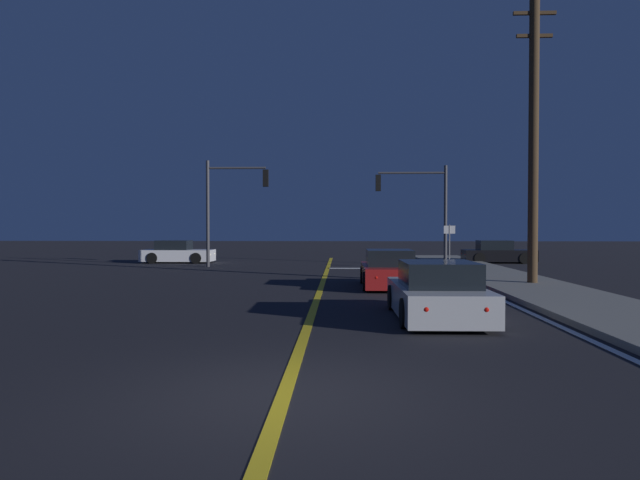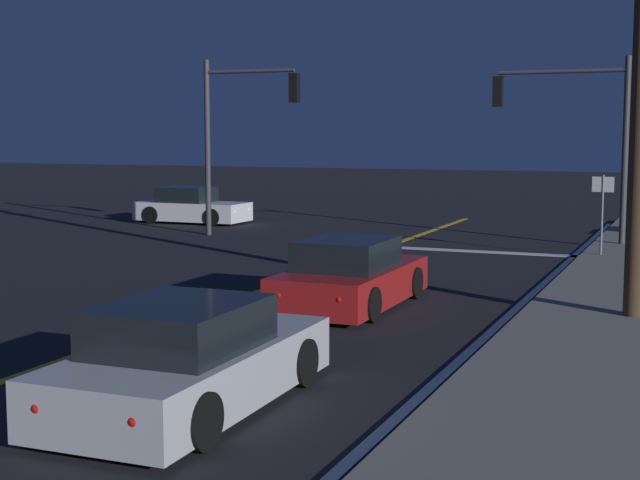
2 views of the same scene
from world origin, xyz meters
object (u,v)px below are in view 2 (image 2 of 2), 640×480
(car_following_oncoming_red, at_px, (350,277))
(traffic_signal_near_right, at_px, (575,121))
(street_sign_corner, at_px, (602,203))
(traffic_signal_far_left, at_px, (239,120))
(car_parked_curb_white, at_px, (191,207))
(car_mid_block_silver, at_px, (189,361))

(car_following_oncoming_red, distance_m, traffic_signal_near_right, 12.22)
(street_sign_corner, bearing_deg, traffic_signal_far_left, 173.01)
(car_parked_curb_white, height_order, traffic_signal_far_left, traffic_signal_far_left)
(traffic_signal_far_left, bearing_deg, street_sign_corner, -6.99)
(street_sign_corner, bearing_deg, car_following_oncoming_red, -113.27)
(car_following_oncoming_red, height_order, traffic_signal_far_left, traffic_signal_far_left)
(car_mid_block_silver, height_order, traffic_signal_near_right, traffic_signal_near_right)
(traffic_signal_far_left, bearing_deg, traffic_signal_near_right, 7.75)
(traffic_signal_near_right, bearing_deg, street_sign_corner, 111.97)
(car_parked_curb_white, height_order, street_sign_corner, street_sign_corner)
(car_following_oncoming_red, bearing_deg, street_sign_corner, 66.82)
(traffic_signal_near_right, distance_m, traffic_signal_far_left, 10.39)
(car_parked_curb_white, relative_size, traffic_signal_far_left, 0.74)
(car_following_oncoming_red, height_order, traffic_signal_near_right, traffic_signal_near_right)
(car_mid_block_silver, distance_m, car_following_oncoming_red, 6.96)
(car_mid_block_silver, bearing_deg, traffic_signal_near_right, 82.90)
(car_mid_block_silver, xyz_separation_m, street_sign_corner, (3.21, 15.67, 0.94))
(traffic_signal_near_right, relative_size, traffic_signal_far_left, 0.97)
(car_mid_block_silver, height_order, street_sign_corner, street_sign_corner)
(car_following_oncoming_red, relative_size, traffic_signal_near_right, 0.77)
(traffic_signal_near_right, height_order, street_sign_corner, traffic_signal_near_right)
(car_mid_block_silver, height_order, car_parked_curb_white, same)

